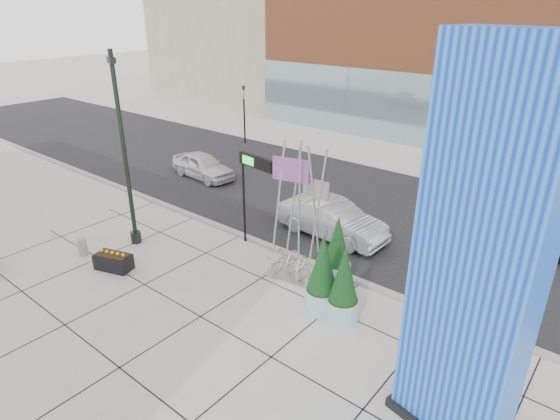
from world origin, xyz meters
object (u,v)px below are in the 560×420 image
Objects in this scene: lamp_post at (127,171)px; car_silver_mid at (332,220)px; public_art_sculpture at (298,245)px; overhead_street_sign at (255,169)px; car_white_west at (203,166)px; blue_pylon at (475,272)px; concrete_bollard at (82,247)px.

car_silver_mid is at bearing 42.81° from lamp_post.
public_art_sculpture reaches higher than overhead_street_sign.
car_white_west is at bearing 82.94° from car_silver_mid.
overhead_street_sign is (-9.62, 4.02, -0.93)m from blue_pylon.
car_white_west is (-8.01, 4.28, -2.67)m from overhead_street_sign.
lamp_post reaches higher than concrete_bollard.
car_white_west is (-17.63, 8.30, -3.60)m from blue_pylon.
car_silver_mid is (1.96, 2.67, -2.59)m from overhead_street_sign.
car_silver_mid is (6.13, 5.68, -2.39)m from lamp_post.
lamp_post is at bearing -171.74° from public_art_sculpture.
lamp_post reaches higher than car_white_west.
overhead_street_sign is 4.20m from car_silver_mid.
lamp_post is 8.70m from car_silver_mid.
car_silver_mid reaches higher than concrete_bollard.
overhead_street_sign is 9.47m from car_white_west.
car_silver_mid is at bearing 61.34° from overhead_street_sign.
car_silver_mid is at bearing 150.59° from blue_pylon.
public_art_sculpture is (-6.82, 3.12, -2.96)m from blue_pylon.
lamp_post reaches higher than public_art_sculpture.
car_silver_mid reaches higher than car_white_west.
public_art_sculpture is 12.01m from car_white_west.
concrete_bollard is at bearing 140.39° from car_silver_mid.
overhead_street_sign reaches higher than concrete_bollard.
lamp_post reaches higher than car_silver_mid.
overhead_street_sign is (4.17, 3.01, 0.19)m from lamp_post.
car_silver_mid is at bearing -95.04° from car_white_west.
blue_pylon reaches higher than public_art_sculpture.
lamp_post is 5.15m from overhead_street_sign.
car_silver_mid is (-7.66, 6.69, -3.51)m from blue_pylon.
overhead_street_sign is (4.89, 5.02, 3.03)m from concrete_bollard.
overhead_street_sign reaches higher than car_white_west.
public_art_sculpture is 1.22× the size of car_white_west.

